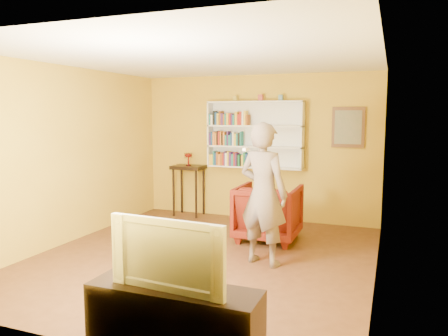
{
  "coord_description": "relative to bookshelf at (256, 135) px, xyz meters",
  "views": [
    {
      "loc": [
        2.38,
        -5.36,
        1.96
      ],
      "look_at": [
        0.01,
        0.75,
        1.16
      ],
      "focal_mm": 35.0,
      "sensor_mm": 36.0,
      "label": 1
    }
  ],
  "objects": [
    {
      "name": "bookshelf",
      "position": [
        0.0,
        0.0,
        0.0
      ],
      "size": [
        1.8,
        0.29,
        1.23
      ],
      "color": "white",
      "rests_on": "room_shell"
    },
    {
      "name": "ornament_centre",
      "position": [
        0.11,
        -0.06,
        0.68
      ],
      "size": [
        0.08,
        0.08,
        0.12
      ],
      "primitive_type": "cube",
      "color": "#A73F37",
      "rests_on": "bookshelf"
    },
    {
      "name": "console_table",
      "position": [
        -1.31,
        -0.16,
        -0.78
      ],
      "size": [
        0.6,
        0.46,
        0.98
      ],
      "color": "black",
      "rests_on": "ground"
    },
    {
      "name": "television",
      "position": [
        0.72,
        -4.66,
        -0.76
      ],
      "size": [
        1.06,
        0.21,
        0.6
      ],
      "primitive_type": "imported",
      "rotation": [
        0.0,
        0.0,
        -0.07
      ],
      "color": "black",
      "rests_on": "tv_cabinet"
    },
    {
      "name": "armchair",
      "position": [
        0.6,
        -1.26,
        -1.15
      ],
      "size": [
        0.95,
        0.98,
        0.88
      ],
      "primitive_type": "imported",
      "rotation": [
        0.0,
        0.0,
        3.15
      ],
      "color": "#4D0A05",
      "rests_on": "ground"
    },
    {
      "name": "books_row_lower",
      "position": [
        -0.49,
        -0.11,
        -0.46
      ],
      "size": [
        0.75,
        0.19,
        0.27
      ],
      "color": "yellow",
      "rests_on": "bookshelf"
    },
    {
      "name": "framed_painting",
      "position": [
        1.65,
        0.05,
        0.16
      ],
      "size": [
        0.55,
        0.05,
        0.7
      ],
      "color": "#533217",
      "rests_on": "room_shell"
    },
    {
      "name": "ruby_lustre",
      "position": [
        -1.31,
        -0.16,
        -0.43
      ],
      "size": [
        0.15,
        0.15,
        0.25
      ],
      "color": "maroon",
      "rests_on": "console_table"
    },
    {
      "name": "books_row_middle",
      "position": [
        -0.54,
        -0.11,
        -0.08
      ],
      "size": [
        0.63,
        0.19,
        0.27
      ],
      "color": "#442164",
      "rests_on": "bookshelf"
    },
    {
      "name": "ornament_right",
      "position": [
        0.48,
        -0.06,
        0.67
      ],
      "size": [
        0.08,
        0.08,
        0.11
      ],
      "primitive_type": "cube",
      "color": "slate",
      "rests_on": "bookshelf"
    },
    {
      "name": "game_remote",
      "position": [
        0.71,
        -2.73,
        -0.05
      ],
      "size": [
        0.04,
        0.15,
        0.04
      ],
      "primitive_type": "cube",
      "color": "white",
      "rests_on": "person"
    },
    {
      "name": "person",
      "position": [
        0.83,
        -2.36,
        -0.66
      ],
      "size": [
        0.78,
        0.61,
        1.87
      ],
      "primitive_type": "imported",
      "rotation": [
        0.0,
        0.0,
        2.88
      ],
      "color": "brown",
      "rests_on": "ground"
    },
    {
      "name": "room_shell",
      "position": [
        0.0,
        -2.41,
        -0.58
      ],
      "size": [
        5.3,
        5.8,
        2.88
      ],
      "color": "#4B2B18",
      "rests_on": "ground"
    },
    {
      "name": "ornament_left",
      "position": [
        -0.38,
        -0.06,
        0.67
      ],
      "size": [
        0.07,
        0.07,
        0.1
      ],
      "primitive_type": "cube",
      "color": "#A5952F",
      "rests_on": "bookshelf"
    },
    {
      "name": "books_row_upper",
      "position": [
        -0.48,
        -0.11,
        0.29
      ],
      "size": [
        0.76,
        0.18,
        0.27
      ],
      "color": "#207577",
      "rests_on": "bookshelf"
    },
    {
      "name": "tv_cabinet",
      "position": [
        0.72,
        -4.66,
        -1.33
      ],
      "size": [
        1.49,
        0.45,
        0.53
      ],
      "primitive_type": "cube",
      "color": "black",
      "rests_on": "ground"
    }
  ]
}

